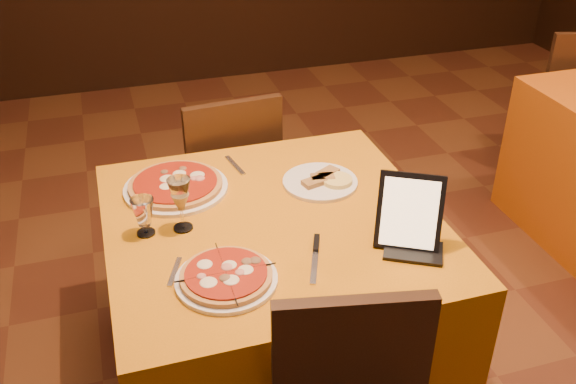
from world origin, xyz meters
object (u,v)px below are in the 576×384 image
object	(u,v)px
chair_main_far	(224,177)
chair_side_far	(562,99)
main_table	(273,304)
water_glass	(144,217)
pizza_near	(226,278)
pizza_far	(176,186)
wine_glass	(181,204)
tablet	(410,212)

from	to	relation	value
chair_main_far	chair_side_far	size ratio (longest dim) A/B	1.00
main_table	chair_side_far	world-z (taller)	chair_side_far
water_glass	pizza_near	bearing A→B (deg)	-57.98
main_table	pizza_near	size ratio (longest dim) A/B	3.65
chair_side_far	pizza_far	xyz separation A→B (m)	(-2.37, -0.86, 0.31)
pizza_far	main_table	bearing A→B (deg)	-45.65
pizza_near	wine_glass	xyz separation A→B (m)	(-0.08, 0.31, 0.08)
wine_glass	tablet	bearing A→B (deg)	-23.73
wine_glass	water_glass	size ratio (longest dim) A/B	1.46
chair_side_far	main_table	bearing A→B (deg)	43.81
tablet	wine_glass	bearing A→B (deg)	-174.56
chair_main_far	pizza_far	xyz separation A→B (m)	(-0.28, -0.54, 0.31)
chair_main_far	water_glass	xyz separation A→B (m)	(-0.41, -0.79, 0.36)
chair_side_far	water_glass	xyz separation A→B (m)	(-2.51, -1.11, 0.36)
chair_main_far	tablet	xyz separation A→B (m)	(0.37, -1.09, 0.41)
chair_main_far	water_glass	bearing A→B (deg)	57.62
chair_side_far	water_glass	distance (m)	2.77
chair_side_far	tablet	world-z (taller)	tablet
main_table	water_glass	world-z (taller)	water_glass
pizza_far	water_glass	size ratio (longest dim) A/B	2.89
main_table	chair_side_far	distance (m)	2.39
main_table	water_glass	bearing A→B (deg)	174.60
pizza_far	water_glass	distance (m)	0.29
pizza_far	wine_glass	xyz separation A→B (m)	(-0.01, -0.25, 0.08)
water_glass	main_table	bearing A→B (deg)	-5.40
main_table	tablet	xyz separation A→B (m)	(0.37, -0.26, 0.49)
pizza_far	tablet	xyz separation A→B (m)	(0.65, -0.54, 0.10)
wine_glass	water_glass	distance (m)	0.12
main_table	water_glass	xyz separation A→B (m)	(-0.41, 0.04, 0.44)
chair_main_far	pizza_far	world-z (taller)	chair_main_far
main_table	chair_main_far	distance (m)	0.83
chair_side_far	wine_glass	bearing A→B (deg)	40.10
water_glass	pizza_far	bearing A→B (deg)	61.49
main_table	wine_glass	xyz separation A→B (m)	(-0.29, 0.03, 0.47)
chair_main_far	pizza_near	distance (m)	1.17
pizza_far	wine_glass	bearing A→B (deg)	-93.23
pizza_near	tablet	size ratio (longest dim) A/B	1.24
chair_side_far	tablet	distance (m)	2.27
wine_glass	pizza_far	bearing A→B (deg)	86.77
chair_side_far	wine_glass	size ratio (longest dim) A/B	4.79
chair_side_far	wine_glass	world-z (taller)	wine_glass
main_table	pizza_far	bearing A→B (deg)	134.35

